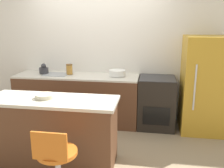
{
  "coord_description": "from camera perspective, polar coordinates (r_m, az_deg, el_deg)",
  "views": [
    {
      "loc": [
        1.0,
        -3.94,
        1.86
      ],
      "look_at": [
        0.43,
        -0.36,
        0.93
      ],
      "focal_mm": 40.0,
      "sensor_mm": 36.0,
      "label": 1
    }
  ],
  "objects": [
    {
      "name": "kettle",
      "position": [
        4.83,
        -15.34,
        3.23
      ],
      "size": [
        0.17,
        0.17,
        0.19
      ],
      "color": "#333338",
      "rests_on": "back_counter"
    },
    {
      "name": "oven_range",
      "position": [
        4.5,
        10.1,
        -4.15
      ],
      "size": [
        0.63,
        0.65,
        0.9
      ],
      "color": "black",
      "rests_on": "ground_plane"
    },
    {
      "name": "canister_jar",
      "position": [
        4.65,
        -9.72,
        3.36
      ],
      "size": [
        0.12,
        0.12,
        0.18
      ],
      "color": "#B77F33",
      "rests_on": "back_counter"
    },
    {
      "name": "back_counter",
      "position": [
        4.7,
        -7.9,
        -3.31
      ],
      "size": [
        2.25,
        0.64,
        0.9
      ],
      "color": "brown",
      "rests_on": "ground_plane"
    },
    {
      "name": "ground_plane",
      "position": [
        4.47,
        -4.76,
        -10.3
      ],
      "size": [
        14.0,
        14.0,
        0.0
      ],
      "primitive_type": "plane",
      "color": "#998466"
    },
    {
      "name": "wall_back",
      "position": [
        4.76,
        -3.11,
        7.58
      ],
      "size": [
        8.0,
        0.06,
        2.6
      ],
      "color": "white",
      "rests_on": "ground_plane"
    },
    {
      "name": "stool_chair",
      "position": [
        2.77,
        -12.5,
        -17.67
      ],
      "size": [
        0.42,
        0.42,
        0.84
      ],
      "color": "#B7B7BC",
      "rests_on": "ground_plane"
    },
    {
      "name": "fruit_bowl",
      "position": [
        3.32,
        -15.08,
        -2.67
      ],
      "size": [
        0.24,
        0.24,
        0.05
      ],
      "color": "beige",
      "rests_on": "kitchen_island"
    },
    {
      "name": "kitchen_island",
      "position": [
        3.44,
        -13.23,
        -10.36
      ],
      "size": [
        1.69,
        0.61,
        0.89
      ],
      "color": "brown",
      "rests_on": "ground_plane"
    },
    {
      "name": "mixing_bowl",
      "position": [
        4.45,
        1.25,
        2.55
      ],
      "size": [
        0.29,
        0.29,
        0.1
      ],
      "color": "white",
      "rests_on": "back_counter"
    },
    {
      "name": "refrigerator",
      "position": [
        4.45,
        20.0,
        -0.18
      ],
      "size": [
        0.68,
        0.73,
        1.62
      ],
      "color": "gold",
      "rests_on": "ground_plane"
    }
  ]
}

